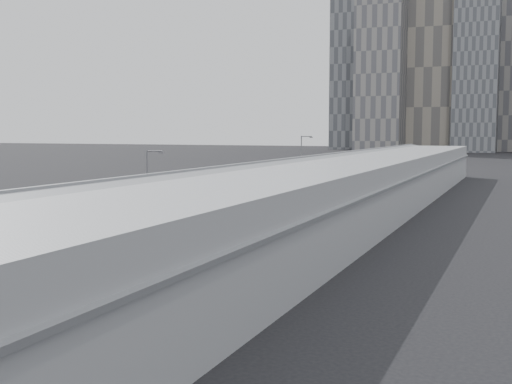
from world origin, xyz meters
The scene contains 20 objects.
sidewalk centered at (9.00, 55.00, 0.06)m, with size 10.00×170.00×0.12m, color gray.
lane_line centered at (-1.50, 55.00, 0.01)m, with size 0.12×160.00×0.02m, color gold.
depot centered at (12.99, 55.00, 3.51)m, with size 12.45×160.40×7.20m.
skyline centered at (-2.90, 324.16, 50.85)m, with size 145.00×64.00×120.00m.
bus_1 centered at (1.95, 18.25, 1.61)m, with size 2.91×13.06×3.81m.
bus_2 centered at (2.55, 35.62, 1.60)m, with size 2.90×13.00×3.79m.
bus_3 centered at (2.01, 48.19, 1.67)m, with size 3.64×13.66×3.95m.
bus_4 centered at (2.45, 62.69, 1.61)m, with size 3.68×13.19×3.80m.
bus_5 centered at (1.61, 75.16, 1.65)m, with size 3.41×13.48×3.90m.
bus_6 centered at (1.68, 89.04, 1.49)m, with size 2.81×12.12×3.52m.
bus_7 centered at (2.62, 103.60, 1.62)m, with size 2.99×13.22×3.85m.
bus_8 centered at (1.87, 119.83, 1.68)m, with size 4.02×13.84×3.99m.
tree_1 centered at (6.06, 34.07, 3.76)m, with size 1.48×1.48×4.57m.
tree_2 centered at (5.47, 52.74, 3.75)m, with size 2.65×2.65×5.09m.
tree_3 centered at (5.42, 80.42, 3.52)m, with size 2.76×2.76×4.91m.
tree_4 centered at (6.01, 106.73, 3.86)m, with size 1.58×1.58×4.71m.
street_lamp_near centered at (-4.63, 43.68, 4.77)m, with size 2.04×0.22×8.19m.
street_lamp_far centered at (-3.64, 89.79, 5.34)m, with size 2.04×0.22×9.30m.
shipping_container centered at (-4.84, 106.20, 1.29)m, with size 2.26×5.34×2.59m, color #144225.
suv centered at (-4.46, 129.25, 0.85)m, with size 2.80×6.08×1.69m, color black.
Camera 1 is at (31.05, -12.60, 10.15)m, focal length 45.00 mm.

